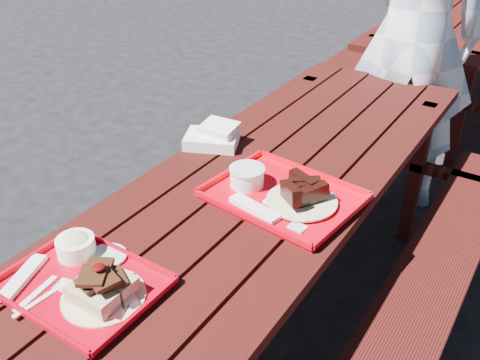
{
  "coord_description": "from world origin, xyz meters",
  "views": [
    {
      "loc": [
        0.79,
        -1.37,
        1.71
      ],
      "look_at": [
        0.0,
        -0.15,
        0.82
      ],
      "focal_mm": 40.0,
      "sensor_mm": 36.0,
      "label": 1
    }
  ],
  "objects_px": {
    "picnic_table_near": "(262,223)",
    "near_tray": "(86,275)",
    "picnic_table_far": "(456,36)",
    "far_tray": "(280,193)",
    "person": "(414,35)"
  },
  "relations": [
    {
      "from": "picnic_table_far",
      "to": "near_tray",
      "type": "distance_m",
      "value": 3.52
    },
    {
      "from": "picnic_table_far",
      "to": "person",
      "type": "xyz_separation_m",
      "value": [
        0.08,
        -1.48,
        0.38
      ]
    },
    {
      "from": "picnic_table_near",
      "to": "near_tray",
      "type": "distance_m",
      "value": 0.75
    },
    {
      "from": "picnic_table_far",
      "to": "person",
      "type": "height_order",
      "value": "person"
    },
    {
      "from": "picnic_table_near",
      "to": "picnic_table_far",
      "type": "relative_size",
      "value": 1.0
    },
    {
      "from": "near_tray",
      "to": "far_tray",
      "type": "relative_size",
      "value": 0.8
    },
    {
      "from": "picnic_table_near",
      "to": "picnic_table_far",
      "type": "bearing_deg",
      "value": 90.0
    },
    {
      "from": "picnic_table_near",
      "to": "person",
      "type": "height_order",
      "value": "person"
    },
    {
      "from": "picnic_table_near",
      "to": "person",
      "type": "distance_m",
      "value": 1.38
    },
    {
      "from": "near_tray",
      "to": "person",
      "type": "xyz_separation_m",
      "value": [
        0.19,
        2.03,
        0.16
      ]
    },
    {
      "from": "far_tray",
      "to": "picnic_table_far",
      "type": "bearing_deg",
      "value": 92.21
    },
    {
      "from": "near_tray",
      "to": "far_tray",
      "type": "height_order",
      "value": "near_tray"
    },
    {
      "from": "far_tray",
      "to": "person",
      "type": "xyz_separation_m",
      "value": [
        -0.03,
        1.41,
        0.16
      ]
    },
    {
      "from": "picnic_table_near",
      "to": "picnic_table_far",
      "type": "distance_m",
      "value": 2.8
    },
    {
      "from": "picnic_table_far",
      "to": "person",
      "type": "relative_size",
      "value": 1.28
    }
  ]
}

